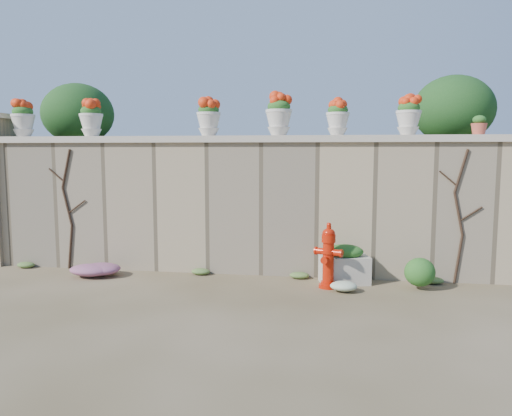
% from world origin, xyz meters
% --- Properties ---
extents(ground, '(80.00, 80.00, 0.00)m').
position_xyz_m(ground, '(0.00, 0.00, 0.00)').
color(ground, '#4C3F26').
rests_on(ground, ground).
extents(stone_wall, '(8.00, 0.40, 2.00)m').
position_xyz_m(stone_wall, '(0.00, 1.80, 1.00)').
color(stone_wall, '#9C8768').
rests_on(stone_wall, ground).
extents(wall_cap, '(8.10, 0.52, 0.10)m').
position_xyz_m(wall_cap, '(0.00, 1.80, 2.05)').
color(wall_cap, beige).
rests_on(wall_cap, stone_wall).
extents(raised_fill, '(9.00, 6.00, 2.00)m').
position_xyz_m(raised_fill, '(0.00, 5.00, 1.00)').
color(raised_fill, '#384C23').
rests_on(raised_fill, ground).
extents(back_shrub_left, '(1.30, 1.30, 1.10)m').
position_xyz_m(back_shrub_left, '(-3.20, 3.00, 2.55)').
color(back_shrub_left, '#143814').
rests_on(back_shrub_left, raised_fill).
extents(back_shrub_right, '(1.30, 1.30, 1.10)m').
position_xyz_m(back_shrub_right, '(3.40, 3.00, 2.55)').
color(back_shrub_right, '#143814').
rests_on(back_shrub_right, raised_fill).
extents(vine_left, '(0.60, 0.04, 1.91)m').
position_xyz_m(vine_left, '(-2.67, 1.58, 0.99)').
color(vine_left, black).
rests_on(vine_left, ground).
extents(vine_right, '(0.60, 0.04, 1.91)m').
position_xyz_m(vine_right, '(3.23, 1.58, 0.99)').
color(vine_right, black).
rests_on(vine_right, ground).
extents(fire_hydrant, '(0.39, 0.28, 0.90)m').
position_xyz_m(fire_hydrant, '(1.42, 1.08, 0.45)').
color(fire_hydrant, '#B61907').
rests_on(fire_hydrant, ground).
extents(planter_box, '(0.75, 0.54, 0.56)m').
position_xyz_m(planter_box, '(1.65, 1.36, 0.26)').
color(planter_box, beige).
rests_on(planter_box, ground).
extents(green_shrub, '(0.57, 0.52, 0.54)m').
position_xyz_m(green_shrub, '(2.60, 1.20, 0.27)').
color(green_shrub, '#1E5119').
rests_on(green_shrub, ground).
extents(magenta_clump, '(0.94, 0.63, 0.25)m').
position_xyz_m(magenta_clump, '(-2.04, 1.14, 0.13)').
color(magenta_clump, '#C126A0').
rests_on(magenta_clump, ground).
extents(white_flowers, '(0.50, 0.40, 0.18)m').
position_xyz_m(white_flowers, '(1.61, 0.90, 0.09)').
color(white_flowers, white).
rests_on(white_flowers, ground).
extents(urn_pot_0, '(0.37, 0.37, 0.58)m').
position_xyz_m(urn_pot_0, '(-3.51, 1.80, 2.39)').
color(urn_pot_0, beige).
rests_on(urn_pot_0, wall_cap).
extents(urn_pot_1, '(0.37, 0.37, 0.58)m').
position_xyz_m(urn_pot_1, '(-2.34, 1.80, 2.38)').
color(urn_pot_1, beige).
rests_on(urn_pot_1, wall_cap).
extents(urn_pot_2, '(0.37, 0.37, 0.58)m').
position_xyz_m(urn_pot_2, '(-0.42, 1.80, 2.38)').
color(urn_pot_2, beige).
rests_on(urn_pot_2, wall_cap).
extents(urn_pot_3, '(0.40, 0.40, 0.62)m').
position_xyz_m(urn_pot_3, '(0.65, 1.80, 2.41)').
color(urn_pot_3, beige).
rests_on(urn_pot_3, wall_cap).
extents(urn_pot_4, '(0.34, 0.34, 0.54)m').
position_xyz_m(urn_pot_4, '(1.52, 1.80, 2.37)').
color(urn_pot_4, beige).
rests_on(urn_pot_4, wall_cap).
extents(urn_pot_5, '(0.36, 0.36, 0.56)m').
position_xyz_m(urn_pot_5, '(2.52, 1.80, 2.38)').
color(urn_pot_5, beige).
rests_on(urn_pot_5, wall_cap).
extents(terracotta_pot, '(0.22, 0.22, 0.26)m').
position_xyz_m(terracotta_pot, '(3.49, 1.80, 2.22)').
color(terracotta_pot, '#B74C38').
rests_on(terracotta_pot, wall_cap).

